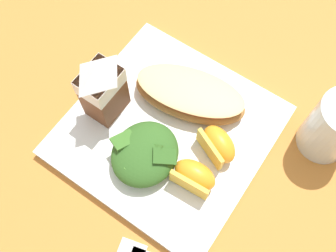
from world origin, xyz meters
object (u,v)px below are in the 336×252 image
object	(u,v)px
green_salad_pile	(148,155)
orange_wedge_front	(194,176)
cheesy_pizza_bread	(192,96)
drinking_clear_cup	(334,127)
milk_carton	(102,87)
white_plate	(168,131)
orange_wedge_middle	(218,145)

from	to	relation	value
green_salad_pile	orange_wedge_front	size ratio (longest dim) A/B	1.61
cheesy_pizza_bread	drinking_clear_cup	distance (m)	0.20
cheesy_pizza_bread	milk_carton	xyz separation A→B (m)	(-0.08, 0.10, 0.04)
cheesy_pizza_bread	drinking_clear_cup	world-z (taller)	drinking_clear_cup
green_salad_pile	milk_carton	xyz separation A→B (m)	(0.03, 0.10, 0.04)
white_plate	orange_wedge_middle	world-z (taller)	orange_wedge_middle
cheesy_pizza_bread	orange_wedge_front	xyz separation A→B (m)	(-0.10, -0.07, 0.00)
cheesy_pizza_bread	drinking_clear_cup	size ratio (longest dim) A/B	1.78
milk_carton	drinking_clear_cup	size ratio (longest dim) A/B	1.06
cheesy_pizza_bread	orange_wedge_middle	distance (m)	0.08
cheesy_pizza_bread	milk_carton	world-z (taller)	milk_carton
green_salad_pile	drinking_clear_cup	bearing A→B (deg)	-47.57
milk_carton	orange_wedge_middle	xyz separation A→B (m)	(0.03, -0.17, -0.04)
milk_carton	orange_wedge_middle	distance (m)	0.18
white_plate	orange_wedge_front	world-z (taller)	orange_wedge_front
white_plate	orange_wedge_front	distance (m)	0.09
cheesy_pizza_bread	orange_wedge_middle	bearing A→B (deg)	-122.22
orange_wedge_front	white_plate	bearing A→B (deg)	58.73
white_plate	green_salad_pile	size ratio (longest dim) A/B	2.80
orange_wedge_middle	cheesy_pizza_bread	bearing A→B (deg)	57.78
orange_wedge_front	orange_wedge_middle	xyz separation A→B (m)	(0.06, -0.00, 0.00)
green_salad_pile	orange_wedge_middle	world-z (taller)	green_salad_pile
white_plate	cheesy_pizza_bread	size ratio (longest dim) A/B	1.52
orange_wedge_front	orange_wedge_middle	distance (m)	0.06
milk_carton	drinking_clear_cup	xyz separation A→B (m)	(0.14, -0.29, -0.02)
white_plate	orange_wedge_middle	bearing A→B (deg)	-80.88
cheesy_pizza_bread	orange_wedge_middle	xyz separation A→B (m)	(-0.04, -0.07, 0.00)
milk_carton	orange_wedge_front	bearing A→B (deg)	-97.66
white_plate	cheesy_pizza_bread	xyz separation A→B (m)	(0.06, -0.00, 0.03)
cheesy_pizza_bread	orange_wedge_front	bearing A→B (deg)	-145.94
orange_wedge_front	cheesy_pizza_bread	bearing A→B (deg)	34.06
orange_wedge_front	drinking_clear_cup	size ratio (longest dim) A/B	0.60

